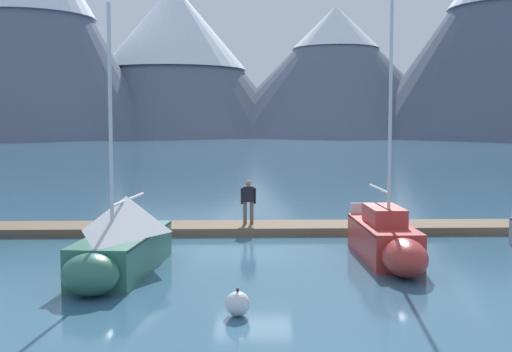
# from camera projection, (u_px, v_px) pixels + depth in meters

# --- Properties ---
(ground_plane) EXTENTS (700.00, 700.00, 0.00)m
(ground_plane) POSITION_uv_depth(u_px,v_px,m) (253.00, 252.00, 21.30)
(ground_plane) COLOR #335B75
(mountain_west_summit) EXTENTS (71.74, 71.74, 65.96)m
(mountain_west_summit) POSITION_uv_depth(u_px,v_px,m) (27.00, 12.00, 181.05)
(mountain_west_summit) COLOR slate
(mountain_west_summit) RESTS_ON ground
(mountain_central_massif) EXTENTS (76.91, 76.91, 47.59)m
(mountain_central_massif) POSITION_uv_depth(u_px,v_px,m) (174.00, 55.00, 206.22)
(mountain_central_massif) COLOR slate
(mountain_central_massif) RESTS_ON ground
(mountain_shoulder_ridge) EXTENTS (78.91, 78.91, 40.68)m
(mountain_shoulder_ridge) POSITION_uv_depth(u_px,v_px,m) (335.00, 70.00, 205.26)
(mountain_shoulder_ridge) COLOR slate
(mountain_shoulder_ridge) RESTS_ON ground
(mountain_east_summit) EXTENTS (84.41, 84.41, 61.33)m
(mountain_east_summit) POSITION_uv_depth(u_px,v_px,m) (511.00, 26.00, 186.05)
(mountain_east_summit) COLOR #4C566B
(mountain_east_summit) RESTS_ON ground
(dock) EXTENTS (27.45, 3.53, 0.30)m
(dock) POSITION_uv_depth(u_px,v_px,m) (255.00, 228.00, 25.27)
(dock) COLOR brown
(dock) RESTS_ON ground
(sailboat_second_berth) EXTENTS (2.18, 6.01, 7.30)m
(sailboat_second_berth) POSITION_uv_depth(u_px,v_px,m) (122.00, 237.00, 18.37)
(sailboat_second_berth) COLOR #336B56
(sailboat_second_berth) RESTS_ON ground
(sailboat_mid_dock_port) EXTENTS (1.66, 5.93, 8.16)m
(sailboat_mid_dock_port) POSITION_uv_depth(u_px,v_px,m) (387.00, 240.00, 19.79)
(sailboat_mid_dock_port) COLOR #B2332D
(sailboat_mid_dock_port) RESTS_ON ground
(person_on_dock) EXTENTS (0.59, 0.27, 1.69)m
(person_on_dock) POSITION_uv_depth(u_px,v_px,m) (248.00, 199.00, 25.25)
(person_on_dock) COLOR brown
(person_on_dock) RESTS_ON dock
(mooring_buoy_channel_marker) EXTENTS (0.54, 0.54, 0.62)m
(mooring_buoy_channel_marker) POSITION_uv_depth(u_px,v_px,m) (238.00, 304.00, 14.20)
(mooring_buoy_channel_marker) COLOR white
(mooring_buoy_channel_marker) RESTS_ON ground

